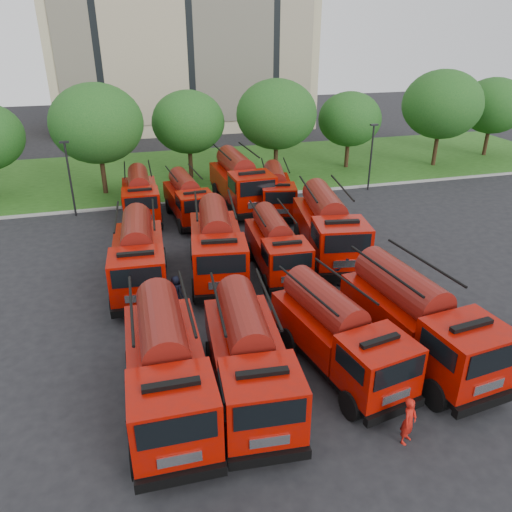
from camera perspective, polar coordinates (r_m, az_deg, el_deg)
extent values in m
plane|color=black|center=(21.92, 4.89, -8.37)|extent=(140.00, 140.00, 0.00)
cube|color=#1D4512|center=(45.17, -6.51, 9.68)|extent=(70.00, 16.00, 0.12)
cube|color=gray|center=(37.53, -4.46, 6.52)|extent=(70.00, 0.30, 0.14)
cube|color=#BCB18C|center=(65.59, -8.69, 25.41)|extent=(30.00, 14.00, 25.00)
cube|color=black|center=(58.56, -7.69, 25.51)|extent=(28.00, 0.15, 22.00)
cylinder|color=#382314|center=(40.02, -17.00, 8.68)|extent=(0.36, 0.36, 2.80)
ellipsoid|color=#124015|center=(39.14, -17.75, 14.23)|extent=(6.72, 6.72, 5.71)
cylinder|color=#382314|center=(42.82, -7.48, 10.37)|extent=(0.36, 0.36, 2.45)
ellipsoid|color=#124015|center=(42.07, -7.75, 14.93)|extent=(5.88, 5.88, 5.00)
cylinder|color=#382314|center=(42.86, 2.27, 10.77)|extent=(0.36, 0.36, 2.73)
ellipsoid|color=#124015|center=(42.05, 2.36, 15.87)|extent=(6.55, 6.55, 5.57)
cylinder|color=#382314|center=(46.34, 10.33, 11.21)|extent=(0.36, 0.36, 2.27)
ellipsoid|color=#124015|center=(45.68, 10.65, 15.13)|extent=(5.46, 5.46, 4.64)
cylinder|color=#382314|center=(48.98, 19.79, 11.27)|extent=(0.36, 0.36, 2.87)
ellipsoid|color=#124015|center=(48.25, 20.52, 15.92)|extent=(6.89, 6.89, 5.85)
cylinder|color=#382314|center=(54.76, 24.78, 11.62)|extent=(0.36, 0.36, 2.52)
ellipsoid|color=#124015|center=(54.16, 25.48, 15.26)|extent=(6.05, 6.05, 5.14)
cylinder|color=black|center=(35.72, -20.45, 8.10)|extent=(0.14, 0.14, 5.00)
cube|color=black|center=(35.11, -21.09, 12.06)|extent=(0.60, 0.25, 0.12)
cylinder|color=black|center=(40.12, 12.99, 10.82)|extent=(0.14, 0.14, 5.00)
cube|color=black|center=(39.59, 13.35, 14.38)|extent=(0.60, 0.25, 0.12)
cube|color=black|center=(17.93, -9.95, -14.89)|extent=(2.48, 7.24, 0.31)
cube|color=black|center=(15.34, -8.52, -23.71)|extent=(2.58, 0.30, 0.36)
cube|color=#970800|center=(15.31, -9.37, -17.43)|extent=(2.56, 2.30, 2.01)
cube|color=black|center=(14.15, -8.99, -19.16)|extent=(2.16, 0.09, 0.87)
cube|color=#970800|center=(18.32, -10.48, -10.68)|extent=(2.60, 4.77, 1.34)
cylinder|color=#5F110D|center=(17.71, -10.76, -7.81)|extent=(1.61, 4.35, 1.54)
cylinder|color=black|center=(16.05, -13.46, -21.71)|extent=(0.38, 1.14, 1.13)
cylinder|color=black|center=(16.12, -4.49, -20.65)|extent=(0.38, 1.14, 1.13)
cylinder|color=black|center=(19.45, -13.99, -12.04)|extent=(0.38, 1.14, 1.13)
cylinder|color=black|center=(19.51, -6.93, -11.25)|extent=(0.38, 1.14, 1.13)
cube|color=black|center=(18.16, -0.83, -13.93)|extent=(2.83, 7.08, 0.30)
cube|color=black|center=(15.68, 1.57, -22.07)|extent=(2.48, 0.45, 0.35)
cube|color=#970800|center=(15.66, 0.71, -16.18)|extent=(2.59, 2.36, 1.93)
cube|color=black|center=(14.56, 1.62, -17.71)|extent=(2.07, 0.22, 0.84)
cube|color=#970800|center=(18.53, -1.43, -9.94)|extent=(2.78, 4.73, 1.28)
cylinder|color=#5F110D|center=(17.95, -1.47, -7.20)|extent=(1.82, 4.26, 1.48)
cylinder|color=black|center=(16.23, -3.36, -20.31)|extent=(0.43, 1.11, 1.09)
cylinder|color=black|center=(16.55, 4.92, -19.23)|extent=(0.43, 1.11, 1.09)
cylinder|color=black|center=(19.50, -5.10, -11.24)|extent=(0.43, 1.11, 1.09)
cylinder|color=black|center=(19.78, 1.57, -10.55)|extent=(0.43, 1.11, 1.09)
cube|color=black|center=(19.61, 9.20, -11.03)|extent=(3.33, 6.87, 0.28)
cube|color=black|center=(17.68, 15.55, -16.69)|extent=(2.35, 0.66, 0.33)
cube|color=#970800|center=(17.59, 13.67, -12.02)|extent=(2.64, 2.46, 1.83)
cube|color=black|center=(16.73, 16.10, -12.73)|extent=(1.95, 0.41, 0.80)
cube|color=#970800|center=(19.88, 7.66, -7.73)|extent=(3.06, 4.67, 1.22)
cylinder|color=#5F110D|center=(19.36, 7.83, -5.25)|extent=(2.11, 4.14, 1.41)
cylinder|color=black|center=(17.65, 10.81, -16.39)|extent=(0.51, 1.08, 1.03)
cylinder|color=black|center=(18.79, 16.32, -14.09)|extent=(0.51, 1.08, 1.03)
cylinder|color=black|center=(20.32, 3.90, -9.59)|extent=(0.51, 1.08, 1.03)
cylinder|color=black|center=(21.32, 9.02, -8.04)|extent=(0.51, 1.08, 1.03)
cube|color=black|center=(20.89, 17.59, -9.28)|extent=(3.27, 7.56, 0.31)
cube|color=black|center=(18.89, 24.75, -14.99)|extent=(2.63, 0.58, 0.37)
cube|color=#970800|center=(18.80, 22.85, -10.11)|extent=(2.82, 2.59, 2.04)
cube|color=black|center=(17.92, 25.67, -10.73)|extent=(2.19, 0.32, 0.89)
cube|color=#970800|center=(21.18, 15.96, -5.84)|extent=(3.13, 5.09, 1.36)
cylinder|color=#5F110D|center=(20.65, 16.32, -3.20)|extent=(2.09, 4.55, 1.57)
cylinder|color=black|center=(18.70, 19.88, -14.67)|extent=(0.50, 1.19, 1.15)
cylinder|color=black|center=(20.18, 25.15, -12.43)|extent=(0.50, 1.19, 1.15)
cylinder|color=black|center=(21.52, 11.92, -7.78)|extent=(0.50, 1.19, 1.15)
cylinder|color=black|center=(22.82, 17.00, -6.34)|extent=(0.50, 1.19, 1.15)
cube|color=black|center=(25.67, -13.08, -1.93)|extent=(2.75, 7.18, 0.30)
cube|color=black|center=(22.56, -13.06, -6.13)|extent=(2.53, 0.41, 0.35)
cube|color=#970800|center=(23.00, -13.35, -2.13)|extent=(2.60, 2.36, 1.97)
cube|color=black|center=(21.79, -13.48, -2.41)|extent=(2.12, 0.18, 0.86)
cube|color=#970800|center=(26.33, -13.24, 0.71)|extent=(2.75, 4.78, 1.31)
cylinder|color=#5F110D|center=(25.91, -13.48, 2.86)|extent=(1.77, 4.32, 1.51)
cylinder|color=black|center=(23.49, -15.88, -5.27)|extent=(0.42, 1.13, 1.11)
cylinder|color=black|center=(23.38, -10.21, -4.79)|extent=(0.42, 1.13, 1.11)
cylinder|color=black|center=(27.42, -15.47, -0.62)|extent=(0.42, 1.13, 1.11)
cylinder|color=black|center=(27.32, -10.63, -0.20)|extent=(0.42, 1.13, 1.11)
cube|color=black|center=(26.21, -4.44, -0.67)|extent=(3.34, 7.53, 0.31)
cube|color=black|center=(22.98, -3.83, -4.79)|extent=(2.61, 0.60, 0.36)
cube|color=#970800|center=(23.45, -4.14, -0.75)|extent=(2.83, 2.60, 2.03)
cube|color=black|center=(22.21, -3.96, -0.98)|extent=(2.17, 0.34, 0.88)
cube|color=#970800|center=(26.90, -4.65, 1.98)|extent=(3.16, 5.08, 1.35)
cylinder|color=#5F110D|center=(26.48, -4.74, 4.17)|extent=(2.13, 4.53, 1.56)
cylinder|color=black|center=(23.83, -6.88, -3.89)|extent=(0.51, 1.18, 1.14)
cylinder|color=black|center=(23.95, -1.15, -3.54)|extent=(0.51, 1.18, 1.14)
cylinder|color=black|center=(27.92, -7.12, 0.66)|extent=(0.51, 1.18, 1.14)
cylinder|color=black|center=(28.01, -2.24, 0.94)|extent=(0.51, 1.18, 1.14)
cube|color=black|center=(26.54, 2.27, -0.49)|extent=(2.40, 6.34, 0.27)
cube|color=black|center=(23.86, 4.13, -3.82)|extent=(2.24, 0.35, 0.31)
cube|color=#970800|center=(24.25, 3.54, -0.51)|extent=(2.29, 2.08, 1.74)
cube|color=black|center=(23.21, 4.22, -0.67)|extent=(1.87, 0.15, 0.76)
cube|color=#970800|center=(27.11, 1.79, 1.75)|extent=(2.41, 4.22, 1.16)
cylinder|color=#5F110D|center=(26.74, 1.82, 3.61)|extent=(1.55, 3.81, 1.34)
cylinder|color=black|center=(24.36, 1.26, -3.22)|extent=(0.37, 1.00, 0.98)
cylinder|color=black|center=(24.86, 5.86, -2.73)|extent=(0.37, 1.00, 0.98)
cylinder|color=black|center=(27.78, -0.59, 0.56)|extent=(0.37, 1.00, 0.98)
cylinder|color=black|center=(28.23, 3.49, 0.93)|extent=(0.37, 1.00, 0.98)
cube|color=black|center=(28.43, 8.11, 1.37)|extent=(3.66, 7.89, 0.33)
cube|color=black|center=(25.12, 10.16, -2.30)|extent=(2.72, 0.70, 0.38)
cube|color=#970800|center=(25.65, 9.64, 1.51)|extent=(3.00, 2.77, 2.11)
cube|color=black|center=(24.39, 10.46, 1.40)|extent=(2.26, 0.41, 0.92)
cube|color=#970800|center=(29.16, 7.66, 3.87)|extent=(3.41, 5.34, 1.41)
cylinder|color=#5F110D|center=(28.77, 7.79, 6.01)|extent=(2.33, 4.75, 1.63)
cylinder|color=black|center=(25.72, 6.87, -1.51)|extent=(0.56, 1.24, 1.19)
cylinder|color=black|center=(26.37, 12.16, -1.22)|extent=(0.56, 1.24, 1.19)
cylinder|color=black|center=(29.95, 4.90, 2.59)|extent=(0.56, 1.24, 1.19)
cylinder|color=black|center=(30.51, 9.51, 2.76)|extent=(0.56, 1.24, 1.19)
cube|color=black|center=(34.78, -12.95, 5.32)|extent=(2.28, 6.51, 0.28)
cube|color=black|center=(31.73, -12.71, 3.29)|extent=(2.31, 0.29, 0.32)
cube|color=#970800|center=(32.35, -12.97, 5.75)|extent=(2.31, 2.09, 1.80)
cube|color=black|center=(31.23, -12.97, 5.86)|extent=(1.94, 0.09, 0.78)
cube|color=#970800|center=(35.51, -13.13, 6.98)|extent=(2.36, 4.30, 1.20)
cylinder|color=#5F110D|center=(35.22, -13.29, 8.49)|extent=(1.48, 3.91, 1.39)
cylinder|color=black|center=(32.57, -14.63, 3.58)|extent=(0.35, 1.02, 1.02)
cylinder|color=black|center=(32.58, -10.91, 3.96)|extent=(0.35, 1.02, 1.02)
cylinder|color=black|center=(36.39, -14.71, 5.87)|extent=(0.35, 1.02, 1.02)
cylinder|color=black|center=(36.41, -11.37, 6.21)|extent=(0.35, 1.02, 1.02)
cube|color=black|center=(33.85, -7.70, 5.15)|extent=(2.57, 6.36, 0.27)
cube|color=black|center=(31.00, -6.35, 3.20)|extent=(2.23, 0.41, 0.31)
cube|color=#970800|center=(31.56, -6.91, 5.61)|extent=(2.33, 2.13, 1.73)
cube|color=black|center=(30.52, -6.49, 5.73)|extent=(1.86, 0.21, 0.75)
cube|color=#970800|center=(34.52, -8.15, 6.77)|extent=(2.52, 4.25, 1.15)
cylinder|color=#5F110D|center=(34.24, -8.24, 8.26)|extent=(1.65, 3.83, 1.33)
cylinder|color=black|center=(31.58, -8.53, 3.41)|extent=(0.39, 1.00, 0.98)
cylinder|color=black|center=(32.01, -4.96, 3.91)|extent=(0.39, 1.00, 0.98)
cylinder|color=black|center=(35.18, -9.92, 5.62)|extent=(0.39, 1.00, 0.98)
cylinder|color=black|center=(35.56, -6.69, 6.05)|extent=(0.39, 1.00, 0.98)
cube|color=black|center=(36.05, -1.76, 6.88)|extent=(2.93, 7.89, 0.33)
cube|color=black|center=(32.52, 0.23, 4.69)|extent=(2.79, 0.41, 0.39)
cube|color=#970800|center=(33.23, -0.47, 7.54)|extent=(2.84, 2.57, 2.17)
cube|color=black|center=(31.95, 0.22, 7.74)|extent=(2.33, 0.17, 0.94)
cube|color=#970800|center=(36.90, -2.32, 8.76)|extent=(2.96, 5.24, 1.45)
cylinder|color=#5F110D|center=(36.58, -2.35, 10.53)|extent=(1.89, 4.74, 1.67)
cylinder|color=black|center=(33.13, -2.45, 4.97)|extent=(0.45, 1.24, 1.22)
cylinder|color=black|center=(33.86, 1.73, 5.44)|extent=(0.45, 1.24, 1.22)
cylinder|color=black|center=(37.61, -4.51, 7.42)|extent=(0.45, 1.24, 1.22)
cylinder|color=black|center=(38.26, -0.76, 7.81)|extent=(0.45, 1.24, 1.22)
cube|color=black|center=(35.10, 2.25, 6.11)|extent=(3.36, 6.57, 0.27)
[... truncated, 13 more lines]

